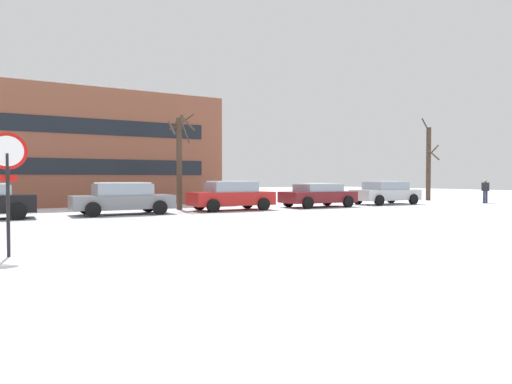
{
  "coord_description": "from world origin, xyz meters",
  "views": [
    {
      "loc": [
        -2.07,
        -12.92,
        1.6
      ],
      "look_at": [
        7.99,
        4.65,
        1.02
      ],
      "focal_mm": 32.04,
      "sensor_mm": 36.0,
      "label": 1
    }
  ],
  "objects_px": {
    "stop_sign": "(7,170)",
    "parked_car_red": "(231,195)",
    "parked_car_silver": "(386,192)",
    "pedestrian_crossing": "(485,189)",
    "parked_car_maroon": "(318,195)",
    "parked_car_gray": "(123,198)"
  },
  "relations": [
    {
      "from": "parked_car_red",
      "to": "parked_car_silver",
      "type": "bearing_deg",
      "value": 0.59
    },
    {
      "from": "parked_car_red",
      "to": "pedestrian_crossing",
      "type": "relative_size",
      "value": 2.71
    },
    {
      "from": "parked_car_gray",
      "to": "pedestrian_crossing",
      "type": "distance_m",
      "value": 23.03
    },
    {
      "from": "parked_car_gray",
      "to": "pedestrian_crossing",
      "type": "bearing_deg",
      "value": -5.64
    },
    {
      "from": "pedestrian_crossing",
      "to": "parked_car_maroon",
      "type": "bearing_deg",
      "value": 169.77
    },
    {
      "from": "parked_car_silver",
      "to": "pedestrian_crossing",
      "type": "bearing_deg",
      "value": -19.69
    },
    {
      "from": "parked_car_gray",
      "to": "parked_car_red",
      "type": "xyz_separation_m",
      "value": [
        5.45,
        -0.02,
        0.02
      ]
    },
    {
      "from": "parked_car_maroon",
      "to": "pedestrian_crossing",
      "type": "bearing_deg",
      "value": -10.23
    },
    {
      "from": "parked_car_red",
      "to": "parked_car_gray",
      "type": "bearing_deg",
      "value": 179.81
    },
    {
      "from": "parked_car_gray",
      "to": "pedestrian_crossing",
      "type": "height_order",
      "value": "pedestrian_crossing"
    },
    {
      "from": "parked_car_gray",
      "to": "parked_car_silver",
      "type": "height_order",
      "value": "parked_car_silver"
    },
    {
      "from": "stop_sign",
      "to": "parked_car_maroon",
      "type": "distance_m",
      "value": 18.58
    },
    {
      "from": "stop_sign",
      "to": "pedestrian_crossing",
      "type": "relative_size",
      "value": 1.61
    },
    {
      "from": "stop_sign",
      "to": "pedestrian_crossing",
      "type": "height_order",
      "value": "stop_sign"
    },
    {
      "from": "stop_sign",
      "to": "parked_car_red",
      "type": "distance_m",
      "value": 14.36
    },
    {
      "from": "parked_car_maroon",
      "to": "pedestrian_crossing",
      "type": "xyz_separation_m",
      "value": [
        12.03,
        -2.17,
        0.21
      ]
    },
    {
      "from": "parked_car_maroon",
      "to": "parked_car_silver",
      "type": "xyz_separation_m",
      "value": [
        5.45,
        0.19,
        0.04
      ]
    },
    {
      "from": "parked_car_maroon",
      "to": "parked_car_silver",
      "type": "bearing_deg",
      "value": 1.95
    },
    {
      "from": "parked_car_silver",
      "to": "pedestrian_crossing",
      "type": "height_order",
      "value": "pedestrian_crossing"
    },
    {
      "from": "stop_sign",
      "to": "parked_car_red",
      "type": "bearing_deg",
      "value": 44.71
    },
    {
      "from": "parked_car_gray",
      "to": "parked_car_silver",
      "type": "xyz_separation_m",
      "value": [
        16.34,
        0.09,
        0.01
      ]
    },
    {
      "from": "parked_car_gray",
      "to": "parked_car_silver",
      "type": "bearing_deg",
      "value": 0.33
    }
  ]
}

